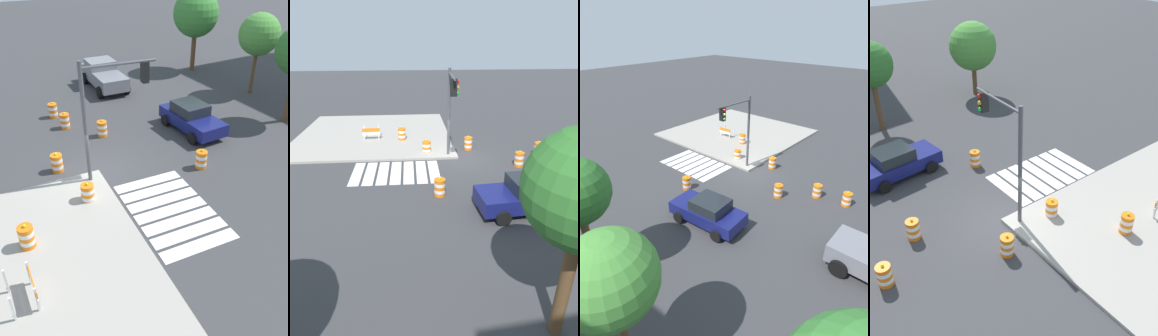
{
  "view_description": "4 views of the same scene",
  "coord_description": "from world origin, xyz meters",
  "views": [
    {
      "loc": [
        13.93,
        -4.09,
        9.57
      ],
      "look_at": [
        1.51,
        1.72,
        0.67
      ],
      "focal_mm": 37.91,
      "sensor_mm": 36.0,
      "label": 1
    },
    {
      "loc": [
        3.07,
        17.62,
        7.22
      ],
      "look_at": [
        1.87,
        3.25,
        0.85
      ],
      "focal_mm": 31.35,
      "sensor_mm": 36.0,
      "label": 2
    },
    {
      "loc": [
        -11.42,
        15.67,
        10.32
      ],
      "look_at": [
        0.69,
        2.03,
        0.91
      ],
      "focal_mm": 30.57,
      "sensor_mm": 36.0,
      "label": 3
    },
    {
      "loc": [
        -7.53,
        -10.6,
        11.1
      ],
      "look_at": [
        2.05,
        1.67,
        1.23
      ],
      "focal_mm": 40.03,
      "sensor_mm": 36.0,
      "label": 4
    }
  ],
  "objects": [
    {
      "name": "ground_plane",
      "position": [
        0.0,
        0.0,
        0.0
      ],
      "size": [
        120.0,
        120.0,
        0.0
      ],
      "primitive_type": "plane",
      "color": "#38383A"
    },
    {
      "name": "sidewalk_corner",
      "position": [
        6.0,
        -6.0,
        0.07
      ],
      "size": [
        12.0,
        12.0,
        0.15
      ],
      "primitive_type": "cube",
      "color": "#9E998E",
      "rests_on": "ground"
    },
    {
      "name": "crosswalk_stripes",
      "position": [
        4.0,
        1.8,
        0.01
      ],
      "size": [
        5.1,
        3.2,
        0.02
      ],
      "color": "silver",
      "rests_on": "ground"
    },
    {
      "name": "sports_car",
      "position": [
        -2.02,
        6.43,
        0.81
      ],
      "size": [
        4.45,
        2.44,
        1.63
      ],
      "color": "navy",
      "rests_on": "ground"
    },
    {
      "name": "traffic_barrel_near_corner",
      "position": [
        -5.44,
        -0.23,
        0.45
      ],
      "size": [
        0.56,
        0.56,
        1.02
      ],
      "color": "orange",
      "rests_on": "ground"
    },
    {
      "name": "traffic_barrel_crosswalk_end",
      "position": [
        -0.98,
        -1.76,
        0.45
      ],
      "size": [
        0.56,
        0.56,
        1.02
      ],
      "color": "orange",
      "rests_on": "ground"
    },
    {
      "name": "traffic_barrel_median_near",
      "position": [
        -3.53,
        1.44,
        0.45
      ],
      "size": [
        0.56,
        0.56,
        1.02
      ],
      "color": "orange",
      "rests_on": "ground"
    },
    {
      "name": "traffic_barrel_median_far",
      "position": [
        -7.26,
        -0.52,
        0.45
      ],
      "size": [
        0.56,
        0.56,
        1.02
      ],
      "color": "orange",
      "rests_on": "ground"
    },
    {
      "name": "traffic_barrel_far_curb",
      "position": [
        2.0,
        -1.16,
        0.45
      ],
      "size": [
        0.56,
        0.56,
        1.02
      ],
      "color": "orange",
      "rests_on": "ground"
    },
    {
      "name": "traffic_barrel_lane_center",
      "position": [
        1.7,
        4.73,
        0.45
      ],
      "size": [
        0.56,
        0.56,
        1.02
      ],
      "color": "orange",
      "rests_on": "ground"
    },
    {
      "name": "traffic_barrel_on_sidewalk",
      "position": [
        3.72,
        -3.96,
        0.6
      ],
      "size": [
        0.56,
        0.56,
        1.02
      ],
      "color": "orange",
      "rests_on": "sidewalk_corner"
    },
    {
      "name": "construction_barricade",
      "position": [
        6.05,
        -4.3,
        0.72
      ],
      "size": [
        1.3,
        0.82,
        1.0
      ],
      "color": "silver",
      "rests_on": "sidewalk_corner"
    },
    {
      "name": "traffic_light_pole",
      "position": [
        0.65,
        0.54,
        3.91
      ],
      "size": [
        0.48,
        3.29,
        5.5
      ],
      "color": "#4C4C51",
      "rests_on": "sidewalk_corner"
    }
  ]
}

